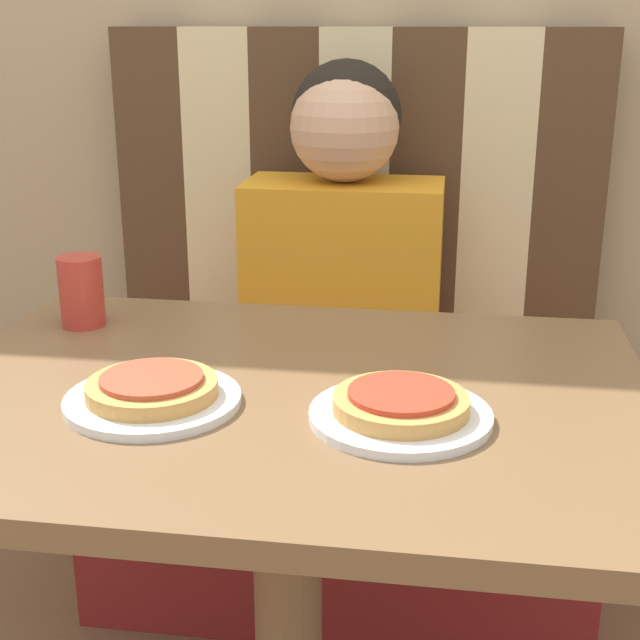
# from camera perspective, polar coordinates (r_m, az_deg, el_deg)

# --- Properties ---
(booth_seat) EXTENTS (1.06, 0.47, 0.45)m
(booth_seat) POSITION_cam_1_polar(r_m,az_deg,el_deg) (2.00, 1.38, -11.14)
(booth_seat) COLOR maroon
(booth_seat) RESTS_ON ground_plane
(booth_backrest) EXTENTS (1.06, 0.07, 0.76)m
(booth_backrest) POSITION_cam_1_polar(r_m,az_deg,el_deg) (1.98, 2.26, 7.24)
(booth_backrest) COLOR #4C331E
(booth_backrest) RESTS_ON booth_seat
(dining_table) EXTENTS (0.99, 0.74, 0.74)m
(dining_table) POSITION_cam_1_polar(r_m,az_deg,el_deg) (1.25, -2.18, -8.58)
(dining_table) COLOR brown
(dining_table) RESTS_ON ground_plane
(person) EXTENTS (0.39, 0.24, 0.70)m
(person) POSITION_cam_1_polar(r_m,az_deg,el_deg) (1.79, 1.54, 5.24)
(person) COLOR orange
(person) RESTS_ON booth_seat
(plate_left) EXTENTS (0.23, 0.23, 0.01)m
(plate_left) POSITION_cam_1_polar(r_m,az_deg,el_deg) (1.18, -10.65, -5.05)
(plate_left) COLOR white
(plate_left) RESTS_ON dining_table
(plate_right) EXTENTS (0.23, 0.23, 0.01)m
(plate_right) POSITION_cam_1_polar(r_m,az_deg,el_deg) (1.12, 5.17, -6.11)
(plate_right) COLOR white
(plate_right) RESTS_ON dining_table
(pizza_left) EXTENTS (0.17, 0.17, 0.03)m
(pizza_left) POSITION_cam_1_polar(r_m,az_deg,el_deg) (1.17, -10.70, -4.21)
(pizza_left) COLOR #C68E47
(pizza_left) RESTS_ON plate_left
(pizza_right) EXTENTS (0.17, 0.17, 0.03)m
(pizza_right) POSITION_cam_1_polar(r_m,az_deg,el_deg) (1.11, 5.20, -5.23)
(pizza_right) COLOR #C68E47
(pizza_right) RESTS_ON plate_right
(drinking_cup) EXTENTS (0.07, 0.07, 0.11)m
(drinking_cup) POSITION_cam_1_polar(r_m,az_deg,el_deg) (1.49, -15.03, 1.79)
(drinking_cup) COLOR #B23328
(drinking_cup) RESTS_ON dining_table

